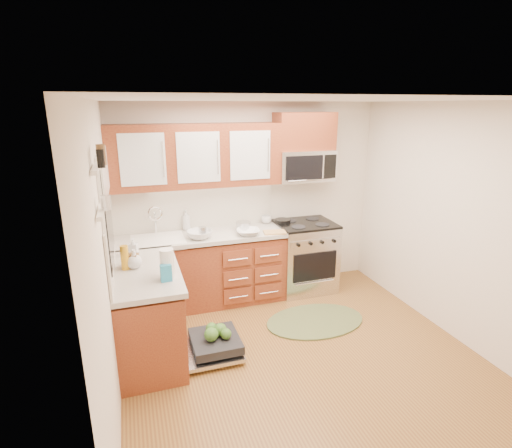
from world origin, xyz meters
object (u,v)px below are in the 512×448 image
object	(u,v)px
microwave	(304,165)
bowl_a	(248,232)
skillet	(283,221)
dishwasher	(212,346)
cup	(266,220)
upper_cabinets	(196,156)
stock_pot	(243,226)
cutting_board	(275,232)
bowl_b	(199,234)
rug	(315,321)
paper_towel_roll	(167,264)
range	(304,256)
sink	(158,249)

from	to	relation	value
microwave	bowl_a	xyz separation A→B (m)	(-0.86, -0.30, -0.74)
skillet	dishwasher	bearing A→B (deg)	-135.09
microwave	dishwasher	xyz separation A→B (m)	(-1.54, -1.25, -1.60)
cup	microwave	bearing A→B (deg)	-11.77
upper_cabinets	bowl_a	bearing A→B (deg)	-30.68
bowl_a	stock_pot	bearing A→B (deg)	92.22
cutting_board	bowl_b	world-z (taller)	bowl_b
rug	cutting_board	xyz separation A→B (m)	(-0.27, 0.67, 0.92)
stock_pot	cup	bearing A→B (deg)	28.72
stock_pot	bowl_a	xyz separation A→B (m)	(0.01, -0.19, -0.02)
bowl_a	bowl_b	bearing A→B (deg)	174.68
cutting_board	paper_towel_roll	world-z (taller)	paper_towel_roll
skillet	cup	size ratio (longest dim) A/B	1.55
microwave	rug	size ratio (longest dim) A/B	0.64
cutting_board	range	bearing A→B (deg)	22.00
sink	dishwasher	bearing A→B (deg)	-70.80
sink	cup	distance (m)	1.48
skillet	bowl_b	world-z (taller)	bowl_b
microwave	stock_pot	size ratio (longest dim) A/B	3.97
upper_cabinets	paper_towel_roll	xyz separation A→B (m)	(-0.52, -1.31, -0.81)
rug	skillet	world-z (taller)	skillet
sink	bowl_b	world-z (taller)	bowl_b
sink	skillet	distance (m)	1.66
upper_cabinets	paper_towel_roll	distance (m)	1.62
sink	stock_pot	world-z (taller)	stock_pot
dishwasher	bowl_a	world-z (taller)	bowl_a
dishwasher	rug	xyz separation A→B (m)	(1.29, 0.25, -0.09)
range	rug	xyz separation A→B (m)	(-0.25, -0.88, -0.46)
stock_pot	bowl_b	xyz separation A→B (m)	(-0.58, -0.13, -0.01)
skillet	sink	bearing A→B (deg)	-175.29
cup	paper_towel_roll	bearing A→B (deg)	-136.39
range	cup	distance (m)	0.73
rug	bowl_a	xyz separation A→B (m)	(-0.61, 0.70, 0.95)
stock_pot	paper_towel_roll	world-z (taller)	paper_towel_roll
microwave	sink	distance (m)	2.13
rug	stock_pot	xyz separation A→B (m)	(-0.62, 0.89, 0.97)
stock_pot	cup	distance (m)	0.44
stock_pot	rug	bearing A→B (deg)	-55.11
upper_cabinets	paper_towel_roll	size ratio (longest dim) A/B	7.37
rug	range	bearing A→B (deg)	74.31
dishwasher	bowl_b	distance (m)	1.33
skillet	upper_cabinets	bearing A→B (deg)	179.03
upper_cabinets	bowl_b	distance (m)	0.94
skillet	bowl_a	xyz separation A→B (m)	(-0.58, -0.31, -0.01)
upper_cabinets	range	world-z (taller)	upper_cabinets
bowl_a	cup	xyz separation A→B (m)	(0.38, 0.40, 0.02)
upper_cabinets	range	xyz separation A→B (m)	(1.41, -0.15, -1.40)
paper_towel_roll	skillet	bearing A→B (deg)	37.95
sink	skillet	world-z (taller)	skillet
range	dishwasher	xyz separation A→B (m)	(-1.54, -1.13, -0.38)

